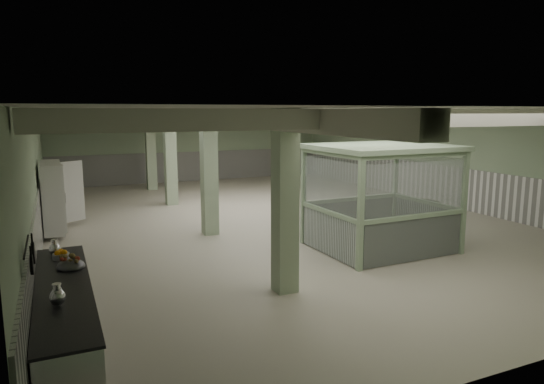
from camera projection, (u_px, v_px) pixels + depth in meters
name	position (u px, v px, depth m)	size (l,w,h in m)	color
floor	(274.00, 219.00, 16.09)	(20.00, 20.00, 0.00)	beige
ceiling	(274.00, 109.00, 15.50)	(14.00, 20.00, 0.02)	silver
wall_back	(193.00, 146.00, 24.79)	(14.00, 0.02, 3.60)	#96AD8A
wall_left	(36.00, 177.00, 12.95)	(0.02, 20.00, 3.60)	#96AD8A
wall_right	(439.00, 157.00, 18.64)	(0.02, 20.00, 3.60)	#96AD8A
wainscot_left	(40.00, 215.00, 13.14)	(0.05, 19.90, 1.50)	white
wainscot_right	(437.00, 184.00, 18.80)	(0.05, 19.90, 1.50)	white
wainscot_back	(194.00, 166.00, 24.94)	(13.90, 0.05, 1.50)	white
girder	(198.00, 117.00, 14.52)	(0.45, 19.90, 0.40)	white
beam_a	(445.00, 118.00, 8.79)	(13.90, 0.35, 0.32)	white
beam_b	(365.00, 117.00, 11.04)	(13.90, 0.35, 0.32)	white
beam_c	(312.00, 116.00, 13.28)	(13.90, 0.35, 0.32)	white
beam_d	(274.00, 115.00, 15.53)	(13.90, 0.35, 0.32)	white
beam_e	(246.00, 115.00, 17.78)	(13.90, 0.35, 0.32)	white
beam_f	(224.00, 114.00, 20.03)	(13.90, 0.35, 0.32)	white
beam_g	(206.00, 114.00, 22.27)	(13.90, 0.35, 0.32)	white
column_a	(285.00, 202.00, 9.39)	(0.42, 0.42, 3.60)	#A8BF99
column_b	(209.00, 173.00, 13.88)	(0.42, 0.42, 3.60)	#A8BF99
column_c	(170.00, 158.00, 18.38)	(0.42, 0.42, 3.60)	#A8BF99
column_d	(151.00, 150.00, 21.97)	(0.42, 0.42, 3.60)	#A8BF99
hook_rail	(26.00, 246.00, 6.14)	(0.02, 0.02, 1.20)	black
pendant_front	(382.00, 133.00, 11.30)	(0.44, 0.44, 0.22)	#323F2F
pendant_mid	(281.00, 126.00, 16.24)	(0.44, 0.44, 0.22)	#323F2F
pendant_back	(231.00, 123.00, 20.74)	(0.44, 0.44, 0.22)	#323F2F
prep_counter	(65.00, 313.00, 7.47)	(0.80, 4.58, 0.91)	silver
pitcher_near	(55.00, 248.00, 8.95)	(0.21, 0.24, 0.31)	silver
pitcher_far	(57.00, 295.00, 6.64)	(0.21, 0.24, 0.31)	silver
veg_colander	(71.00, 263.00, 8.22)	(0.46, 0.46, 0.21)	#3E3D42
orange_bowl	(61.00, 257.00, 8.72)	(0.29, 0.29, 0.10)	#B2B2B7
skillet_near	(32.00, 265.00, 6.11)	(0.26, 0.26, 0.03)	black
skillet_far	(33.00, 253.00, 6.60)	(0.30, 0.30, 0.04)	black
walkin_cooler	(54.00, 200.00, 14.14)	(1.05, 2.15, 1.97)	silver
guard_booth	(381.00, 180.00, 12.40)	(3.41, 2.90, 2.70)	#9AB691
filing_cabinet	(427.00, 220.00, 13.53)	(0.36, 0.51, 1.11)	#616453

